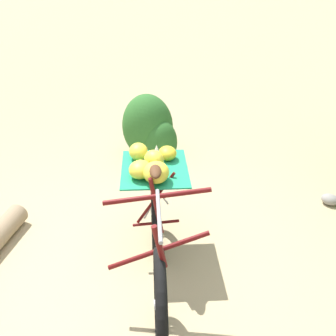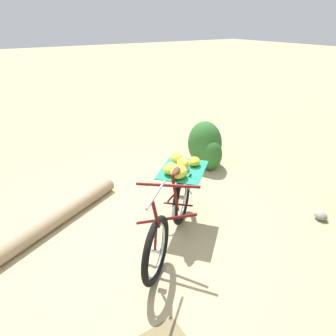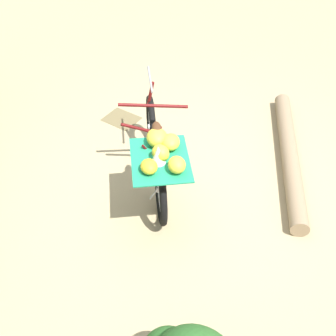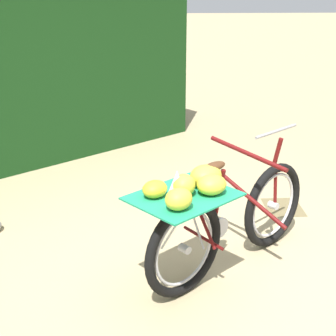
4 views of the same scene
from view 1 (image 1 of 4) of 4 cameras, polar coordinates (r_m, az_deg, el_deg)
ground_plane at (r=3.41m, az=-4.70°, el=-14.71°), size 60.00×60.00×0.00m
bicycle at (r=3.07m, az=-1.73°, el=-7.86°), size 1.38×1.55×1.03m
shrub_cluster at (r=5.10m, az=-2.80°, el=5.35°), size 0.88×0.60×0.84m
path_stone at (r=4.54m, az=22.10°, el=-4.18°), size 0.18×0.15×0.11m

